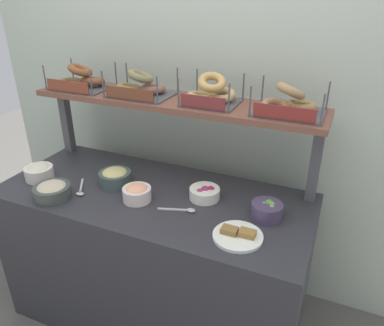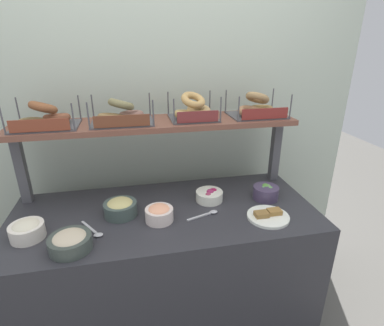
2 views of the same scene
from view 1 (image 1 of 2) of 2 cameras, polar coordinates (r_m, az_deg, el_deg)
The scene contains 19 objects.
ground_plane at distance 2.47m, azimuth -5.13°, elevation -21.93°, with size 8.00×8.00×0.00m, color #595651.
back_wall at distance 2.24m, azimuth 0.41°, elevation 9.70°, with size 2.82×0.06×2.40m, color #B5C2AF.
deli_counter at distance 2.17m, azimuth -5.58°, elevation -14.40°, with size 1.62×0.70×0.85m, color #2D2D33.
shelf_riser_left at distance 2.46m, azimuth -18.72°, elevation 6.12°, with size 0.05×0.05×0.40m, color #4C4C51.
shelf_riser_right at distance 1.87m, azimuth 18.43°, elevation -0.05°, with size 0.05×0.05×0.40m, color #4C4C51.
upper_shelf at distance 1.98m, azimuth -2.83°, elevation 9.41°, with size 1.58×0.32×0.03m, color brown.
bowl_tuna_salad at distance 1.99m, azimuth -20.70°, elevation -3.96°, with size 0.18×0.18×0.08m.
bowl_beet_salad at distance 1.86m, azimuth 1.99°, elevation -4.60°, with size 0.15×0.15×0.07m.
bowl_hummus at distance 2.02m, azimuth -11.74°, elevation -2.07°, with size 0.17×0.17×0.09m.
bowl_veggie_mix at distance 1.75m, azimuth 11.45°, elevation -7.09°, with size 0.14×0.14×0.08m.
bowl_lox_spread at distance 1.86m, azimuth -8.47°, elevation -4.53°, with size 0.14×0.14×0.09m.
bowl_potato_salad at distance 2.20m, azimuth -22.46°, elevation -1.21°, with size 0.15×0.15×0.09m.
serving_plate_white at distance 1.62m, azimuth 7.06°, elevation -10.98°, with size 0.22×0.22×0.04m.
serving_spoon_near_plate at distance 2.02m, azimuth -16.75°, elevation -3.98°, with size 0.12×0.15×0.01m.
serving_spoon_by_edge at distance 1.77m, azimuth -1.45°, elevation -7.22°, with size 0.18×0.07×0.01m.
bagel_basket_cinnamon_raisin at distance 2.26m, azimuth -16.71°, elevation 12.08°, with size 0.33×0.24×0.15m.
bagel_basket_poppy at distance 2.04m, azimuth -7.93°, elevation 11.50°, with size 0.33×0.26×0.14m.
bagel_basket_sesame at distance 1.88m, azimuth 2.96°, elevation 10.59°, with size 0.28×0.25×0.16m.
bagel_basket_everything at distance 1.78m, azimuth 14.64°, elevation 8.78°, with size 0.32×0.25×0.15m.
Camera 1 is at (0.85, -1.43, 1.83)m, focal length 34.71 mm.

